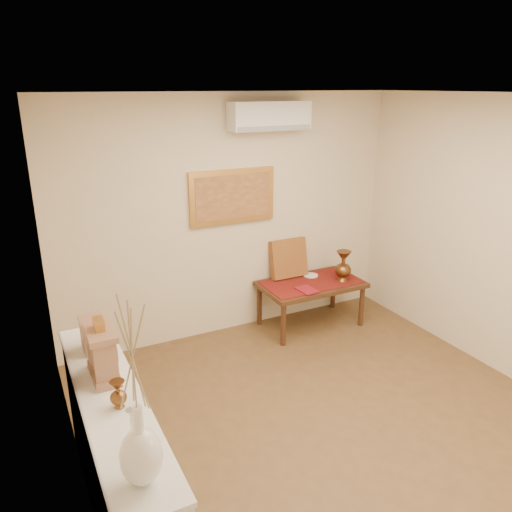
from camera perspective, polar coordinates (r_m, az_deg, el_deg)
floor at (r=4.45m, az=10.23°, el=-19.77°), size 4.50×4.50×0.00m
ceiling at (r=3.49m, az=12.92°, el=17.51°), size 4.50×4.50×0.00m
wall_back at (r=5.60m, az=-2.79°, el=4.36°), size 4.00×0.02×2.70m
wall_left at (r=3.06m, az=-20.23°, el=-9.82°), size 0.02×4.50×2.70m
white_vase at (r=2.32m, az=-13.69°, el=-14.19°), size 0.20×0.20×1.06m
candlestick at (r=2.80m, az=-13.94°, el=-18.44°), size 0.10×0.10×0.21m
brass_urn_small at (r=3.08m, az=-15.52°, el=-14.60°), size 0.10×0.10×0.22m
table_cloth at (r=5.93m, az=6.33°, el=-2.99°), size 1.14×0.59×0.01m
brass_urn_tall at (r=5.95m, az=9.95°, el=-0.77°), size 0.20×0.20×0.44m
plate at (r=6.11m, az=6.27°, el=-2.21°), size 0.18×0.18×0.01m
menu at (r=5.68m, az=5.84°, el=-3.87°), size 0.20×0.26×0.01m
cushion at (r=6.00m, az=3.72°, el=-0.26°), size 0.46×0.19×0.47m
display_ledge at (r=3.55m, az=-15.56°, el=-21.61°), size 0.37×2.02×0.98m
mantel_clock at (r=3.37m, az=-17.16°, el=-10.46°), size 0.17×0.36×0.41m
wooden_chest at (r=3.73m, az=-18.10°, el=-8.48°), size 0.16×0.21×0.24m
low_table at (r=5.96m, az=6.31°, el=-3.61°), size 1.20×0.70×0.55m
painting at (r=5.52m, az=-2.72°, el=6.81°), size 1.00×0.06×0.60m
ac_unit at (r=5.49m, az=1.56°, el=15.70°), size 0.90×0.25×0.30m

